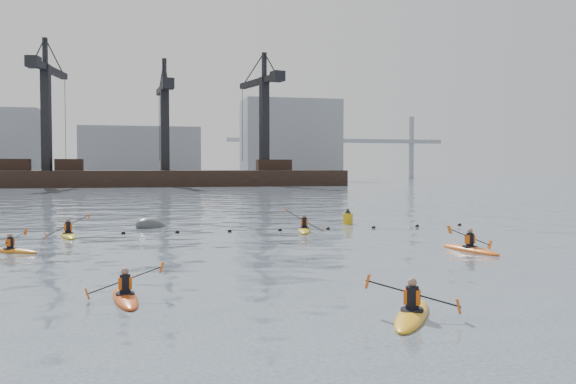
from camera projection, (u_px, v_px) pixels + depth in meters
name	position (u px, v px, depth m)	size (l,w,h in m)	color
ground	(319.00, 337.00, 13.56)	(400.00, 400.00, 0.00)	#3E4A5A
float_line	(203.00, 232.00, 35.37)	(33.24, 0.73, 0.24)	black
barge_pier	(164.00, 176.00, 120.45)	(72.00, 19.30, 29.50)	black
skyline	(169.00, 146.00, 159.89)	(141.00, 28.00, 22.00)	gray
kayaker_0	(125.00, 296.00, 17.38)	(2.22, 3.30, 1.16)	#CA4613
kayaker_1	(412.00, 313.00, 15.31)	(2.48, 3.38, 1.17)	#F1A71C
kayaker_2	(10.00, 250.00, 27.06)	(2.83, 2.09, 1.08)	orange
kayaker_3	(304.00, 229.00, 35.82)	(2.51, 3.68, 1.52)	gold
kayaker_4	(470.00, 249.00, 27.41)	(2.49, 3.71, 1.35)	orange
kayaker_5	(68.00, 234.00, 33.13)	(2.44, 3.60, 1.40)	gold
mooring_buoy	(151.00, 227.00, 38.25)	(2.27, 1.34, 1.13)	#3B3D40
nav_buoy	(348.00, 219.00, 40.32)	(0.67, 0.67, 1.22)	#CB9314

